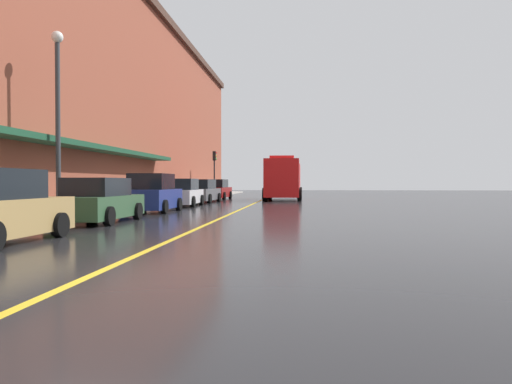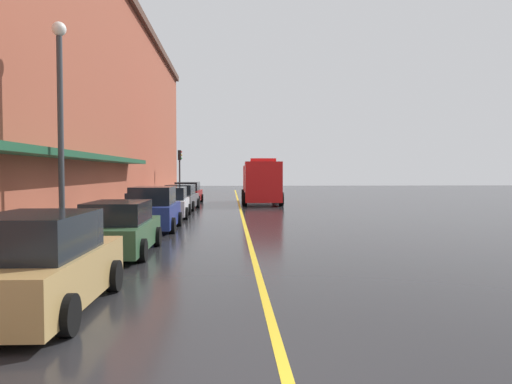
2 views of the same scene
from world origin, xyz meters
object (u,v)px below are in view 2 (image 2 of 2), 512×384
Objects in this scene: parking_meter_3 at (127,203)px; street_lamp_left at (60,109)px; traffic_light_near at (180,164)px; parking_meter_1 at (153,195)px; parked_car_1 at (120,229)px; parked_car_3 at (171,203)px; parked_car_5 at (188,193)px; parking_meter_2 at (143,198)px; parked_car_2 at (154,210)px; fire_truck at (261,183)px; parked_car_4 at (181,198)px; parked_car_0 at (41,266)px.

street_lamp_left reaches higher than parking_meter_3.
parking_meter_1 is at bearing -90.24° from traffic_light_near.
parked_car_1 is 11.61m from parked_car_3.
parked_car_3 is at bearing 69.93° from parking_meter_3.
parking_meter_2 is at bearing 174.70° from parked_car_5.
parking_meter_2 is at bearing 86.83° from street_lamp_left.
fire_truck reaches higher than parked_car_2.
fire_truck is at bearing 70.65° from street_lamp_left.
parked_car_1 is at bearing -87.46° from traffic_light_near.
parking_meter_1 is at bearing 90.00° from parking_meter_2.
parking_meter_1 is at bearing 8.91° from parked_car_2.
parked_car_2 is 3.13× the size of parking_meter_2.
parked_car_2 is 2.15m from parking_meter_3.
parking_meter_3 is (-1.46, 1.57, 0.21)m from parked_car_2.
traffic_light_near reaches higher than parked_car_5.
fire_truck reaches higher than parking_meter_1.
parked_car_2 is 0.96× the size of parked_car_3.
parked_car_4 reaches higher than parking_meter_2.
parked_car_1 is at bearing -13.52° from fire_truck.
traffic_light_near reaches higher than parked_car_0.
fire_truck is at bearing -95.48° from parked_car_5.
fire_truck is at bearing 57.27° from parking_meter_2.
parked_car_0 reaches higher than parked_car_5.
parking_meter_1 is 1.00× the size of parking_meter_2.
parked_car_3 is 0.53× the size of fire_truck.
traffic_light_near is at bearing -135.40° from fire_truck.
parked_car_3 is 4.36m from parking_meter_3.
fire_truck is (5.70, -0.69, 0.85)m from parked_car_5.
parked_car_5 is (-0.02, 23.45, 0.04)m from parked_car_1.
parked_car_4 is at bearing -83.73° from traffic_light_near.
parking_meter_1 is at bearing 172.05° from parked_car_5.
fire_truck is (5.68, 28.71, 0.82)m from parked_car_0.
parking_meter_3 is at bearing 176.47° from parked_car_5.
fire_truck reaches higher than parking_meter_3.
parked_car_5 is 3.62× the size of parking_meter_2.
parked_car_3 reaches higher than parking_meter_2.
parked_car_3 is 0.63× the size of street_lamp_left.
parking_meter_1 is at bearing -42.24° from fire_truck.
parked_car_4 is at bearing 53.06° from parking_meter_1.
street_lamp_left reaches higher than parked_car_5.
parked_car_5 is at bearing -96.39° from fire_truck.
fire_truck is 16.81m from parking_meter_3.
parked_car_0 is 0.63× the size of street_lamp_left.
parked_car_4 is at bearing -177.63° from parked_car_5.
parked_car_3 is at bearing -0.80° from parked_car_1.
street_lamp_left is (-0.60, -6.60, 3.34)m from parking_meter_3.
parked_car_1 is at bearing -178.56° from parked_car_5.
parked_car_5 is at bearing -0.86° from parked_car_3.
parked_car_3 is 0.90× the size of parked_car_4.
parked_car_2 is 3.13× the size of parking_meter_3.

